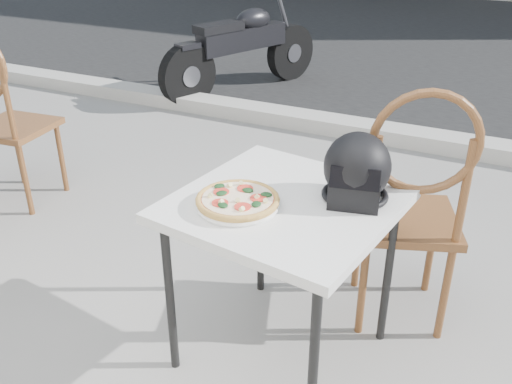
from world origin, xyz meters
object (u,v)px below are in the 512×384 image
at_px(cafe_table_main, 284,216).
at_px(cafe_chair_side, 0,109).
at_px(plate, 238,205).
at_px(pizza, 238,199).
at_px(helmet, 357,171).
at_px(cafe_chair_main, 412,199).
at_px(motorcycle, 243,50).

height_order(cafe_table_main, cafe_chair_side, cafe_chair_side).
bearing_deg(plate, pizza, 84.18).
bearing_deg(helmet, plate, -158.18).
bearing_deg(cafe_chair_main, motorcycle, -71.85).
relative_size(helmet, cafe_chair_main, 0.27).
xyz_separation_m(pizza, helmet, (0.36, 0.25, 0.08)).
bearing_deg(pizza, helmet, 34.31).
distance_m(cafe_table_main, cafe_chair_side, 2.12).
relative_size(cafe_chair_side, motorcycle, 0.62).
relative_size(cafe_table_main, cafe_chair_main, 0.77).
xyz_separation_m(cafe_table_main, plate, (-0.13, -0.12, 0.08)).
relative_size(pizza, motorcycle, 0.20).
bearing_deg(cafe_chair_main, plate, 25.53).
xyz_separation_m(plate, cafe_chair_side, (-1.92, 0.64, -0.12)).
distance_m(plate, cafe_chair_side, 2.03).
xyz_separation_m(pizza, motorcycle, (-1.71, 3.41, -0.35)).
distance_m(helmet, motorcycle, 3.80).
xyz_separation_m(plate, helmet, (0.36, 0.25, 0.10)).
bearing_deg(motorcycle, cafe_chair_main, -29.59).
bearing_deg(cafe_table_main, cafe_chair_main, 46.39).
bearing_deg(plate, motorcycle, 116.62).
bearing_deg(pizza, plate, -95.82).
xyz_separation_m(cafe_table_main, pizza, (-0.13, -0.12, 0.10)).
xyz_separation_m(cafe_chair_main, cafe_chair_side, (-2.45, 0.10, -0.00)).
bearing_deg(pizza, cafe_table_main, 42.08).
bearing_deg(cafe_chair_side, cafe_chair_main, 171.91).
bearing_deg(plate, cafe_table_main, 42.13).
bearing_deg(helmet, pizza, -158.21).
bearing_deg(cafe_table_main, plate, -137.87).
bearing_deg(cafe_chair_main, pizza, 25.52).
bearing_deg(cafe_chair_side, motorcycle, -100.23).
distance_m(cafe_chair_main, cafe_chair_side, 2.45).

